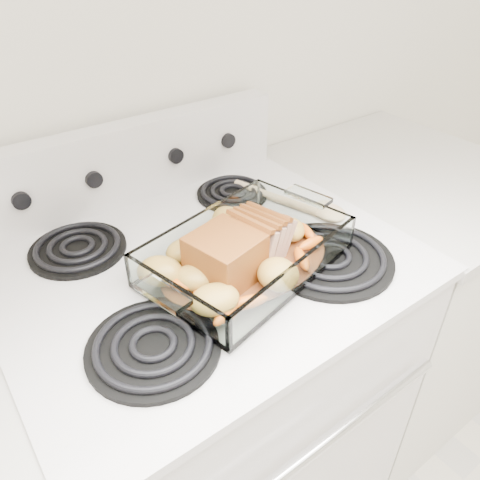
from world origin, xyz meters
TOP-DOWN VIEW (x-y plane):
  - electric_range at (0.00, 1.66)m, footprint 0.78×0.70m
  - counter_right at (0.67, 1.66)m, footprint 0.58×0.68m
  - baking_dish at (0.04, 1.57)m, footprint 0.37×0.24m
  - pork_roast at (0.02, 1.57)m, footprint 0.21×0.11m
  - roast_vegetables at (0.04, 1.61)m, footprint 0.40×0.22m
  - wooden_spoon at (0.29, 1.67)m, footprint 0.13×0.28m

SIDE VIEW (x-z plane):
  - counter_right at x=0.67m, z-range 0.00..0.93m
  - electric_range at x=0.00m, z-range -0.08..1.04m
  - wooden_spoon at x=0.29m, z-range 0.93..0.96m
  - baking_dish at x=0.04m, z-range 0.93..1.00m
  - roast_vegetables at x=0.04m, z-range 0.95..1.00m
  - pork_roast at x=0.02m, z-range 0.95..1.04m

